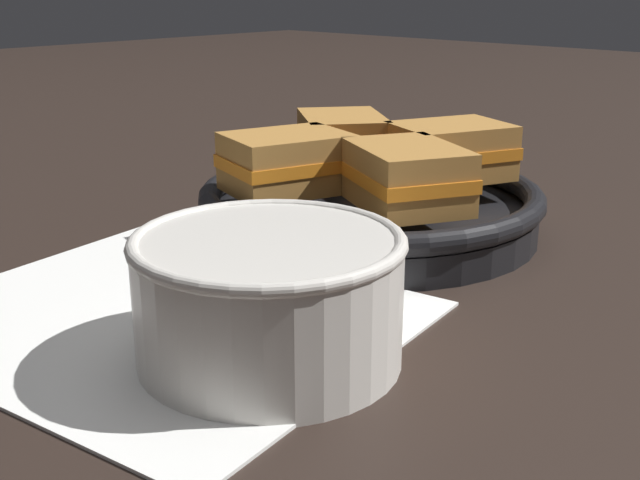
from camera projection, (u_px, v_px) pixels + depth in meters
name	position (u px, v px, depth m)	size (l,w,h in m)	color
ground_plane	(240.00, 311.00, 0.52)	(4.00, 4.00, 0.00)	black
napkin	(158.00, 315.00, 0.51)	(0.33, 0.30, 0.00)	white
soup_bowl	(269.00, 290.00, 0.44)	(0.15, 0.15, 0.07)	silver
spoon	(166.00, 327.00, 0.47)	(0.16, 0.11, 0.01)	#B7B7BC
skillet	(371.00, 207.00, 0.67)	(0.29, 0.40, 0.04)	black
sandwich_near_left	(450.00, 151.00, 0.68)	(0.10, 0.12, 0.05)	#B27A38
sandwich_near_right	(342.00, 140.00, 0.72)	(0.12, 0.12, 0.05)	#B27A38
sandwich_far_left	(287.00, 162.00, 0.64)	(0.10, 0.11, 0.05)	#B27A38
sandwich_far_right	(407.00, 176.00, 0.59)	(0.12, 0.11, 0.05)	#B27A38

